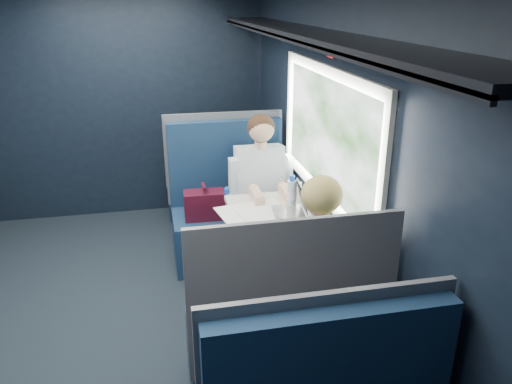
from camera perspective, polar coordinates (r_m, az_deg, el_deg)
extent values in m
cube|color=black|center=(3.80, -13.84, -14.57)|extent=(2.80, 4.20, 0.01)
cube|color=black|center=(3.48, 8.91, 3.75)|extent=(0.10, 4.20, 2.30)
cube|color=black|center=(5.35, -14.53, 9.54)|extent=(2.80, 0.10, 2.30)
cube|color=silver|center=(3.33, 8.32, 13.49)|extent=(0.03, 1.84, 0.07)
cube|color=silver|center=(3.54, 7.59, -0.24)|extent=(0.03, 1.84, 0.07)
cube|color=silver|center=(2.63, 14.31, 1.39)|extent=(0.03, 0.07, 0.78)
cube|color=silver|center=(4.23, 3.92, 9.49)|extent=(0.03, 0.07, 0.78)
cube|color=black|center=(3.25, 5.80, 17.59)|extent=(0.36, 4.10, 0.04)
cube|color=black|center=(3.21, 2.75, 17.26)|extent=(0.02, 4.10, 0.03)
cube|color=red|center=(3.31, 8.52, 15.98)|extent=(0.01, 0.10, 0.12)
cylinder|color=#54565E|center=(3.66, -0.31, -8.81)|extent=(0.08, 0.08, 0.70)
cube|color=silver|center=(3.52, 2.55, -3.29)|extent=(0.62, 1.00, 0.04)
cube|color=#0D203A|center=(4.39, -2.75, -5.22)|extent=(1.00, 0.50, 0.45)
cube|color=#0D203A|center=(4.43, -3.52, 3.44)|extent=(1.00, 0.10, 0.75)
cube|color=#54565E|center=(4.48, -3.64, 3.96)|extent=(1.04, 0.03, 0.82)
cube|color=#54565E|center=(4.21, -2.72, -1.56)|extent=(0.06, 0.40, 0.20)
cube|color=#450E1F|center=(4.19, -5.92, -1.48)|extent=(0.34, 0.19, 0.24)
cylinder|color=#450E1F|center=(4.13, -6.00, 0.67)|extent=(0.03, 0.14, 0.03)
cylinder|color=silver|center=(4.16, -3.33, -1.65)|extent=(0.08, 0.08, 0.22)
cylinder|color=blue|center=(4.11, -3.37, 0.09)|extent=(0.05, 0.05, 0.05)
cube|color=#0D203A|center=(3.10, 2.18, -18.01)|extent=(1.00, 0.50, 0.45)
cube|color=#0D203A|center=(2.51, 4.06, -11.65)|extent=(1.00, 0.10, 0.75)
cube|color=#54565E|center=(2.45, 4.43, -11.84)|extent=(1.04, 0.03, 0.82)
cube|color=#54565E|center=(2.94, 2.03, -12.51)|extent=(0.06, 0.40, 0.20)
cube|color=#0D203A|center=(5.38, -4.66, -0.06)|extent=(1.00, 0.40, 0.45)
cube|color=#0D203A|center=(4.98, -4.48, 4.90)|extent=(1.00, 0.10, 0.66)
cube|color=#54565E|center=(4.92, -4.40, 4.94)|extent=(1.04, 0.03, 0.72)
cube|color=#0D203A|center=(2.12, 8.42, -20.73)|extent=(1.00, 0.10, 0.66)
cube|color=#54565E|center=(2.14, 7.92, -19.38)|extent=(1.04, 0.03, 0.72)
cube|color=black|center=(4.18, 0.87, -2.01)|extent=(0.36, 0.44, 0.16)
cube|color=black|center=(4.14, 1.46, -6.98)|extent=(0.32, 0.12, 0.45)
cube|color=silver|center=(4.23, 0.41, 1.94)|extent=(0.40, 0.29, 0.53)
cylinder|color=#D8A88C|center=(4.11, 0.54, 5.44)|extent=(0.10, 0.10, 0.06)
sphere|color=#D8A88C|center=(4.05, 0.61, 7.20)|extent=(0.21, 0.21, 0.21)
sphere|color=#382114|center=(4.06, 0.57, 7.45)|extent=(0.22, 0.22, 0.22)
cube|color=silver|center=(4.15, -2.44, 1.55)|extent=(0.09, 0.12, 0.34)
cube|color=silver|center=(4.24, 3.43, 1.96)|extent=(0.09, 0.12, 0.34)
cube|color=black|center=(3.09, 6.22, -11.30)|extent=(0.36, 0.44, 0.16)
cube|color=black|center=(3.41, 4.96, -13.85)|extent=(0.32, 0.12, 0.45)
cube|color=black|center=(2.83, 7.42, -8.74)|extent=(0.40, 0.29, 0.53)
cylinder|color=#D8A88C|center=(2.73, 7.43, -3.24)|extent=(0.10, 0.10, 0.06)
sphere|color=#D8A88C|center=(2.70, 7.43, -0.46)|extent=(0.21, 0.21, 0.21)
sphere|color=tan|center=(2.68, 7.55, -0.28)|extent=(0.22, 0.22, 0.22)
cube|color=black|center=(2.80, 2.84, -8.86)|extent=(0.09, 0.12, 0.34)
cube|color=black|center=(2.93, 11.27, -7.81)|extent=(0.09, 0.12, 0.34)
cube|color=tan|center=(2.72, 7.95, -7.16)|extent=(0.26, 0.07, 0.36)
cube|color=white|center=(3.46, 0.79, -3.36)|extent=(0.62, 0.79, 0.01)
cube|color=silver|center=(3.58, 3.74, -2.43)|extent=(0.25, 0.31, 0.01)
cube|color=silver|center=(3.56, 5.40, -0.65)|extent=(0.04, 0.29, 0.20)
cube|color=black|center=(3.56, 5.30, -0.65)|extent=(0.03, 0.25, 0.16)
cylinder|color=silver|center=(3.69, 4.12, -0.16)|extent=(0.07, 0.07, 0.20)
cylinder|color=blue|center=(3.64, 4.17, 1.60)|extent=(0.04, 0.04, 0.04)
cylinder|color=white|center=(3.96, 4.78, 0.49)|extent=(0.07, 0.07, 0.08)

